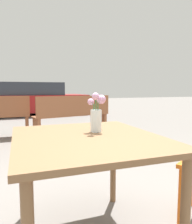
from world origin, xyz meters
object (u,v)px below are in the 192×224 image
(flower_vase, at_px, (96,116))
(bench_far, at_px, (73,114))
(table_front, at_px, (87,150))
(parked_car, at_px, (30,99))

(flower_vase, bearing_deg, bench_far, 78.05)
(bench_far, bearing_deg, table_front, -103.29)
(table_front, bearing_deg, bench_far, 76.71)
(parked_car, bearing_deg, bench_far, -82.48)
(parked_car, bearing_deg, flower_vase, -90.60)
(table_front, xyz_separation_m, parked_car, (0.18, 7.51, -0.03))
(bench_far, distance_m, parked_car, 4.37)
(table_front, relative_size, parked_car, 0.24)
(flower_vase, relative_size, parked_car, 0.06)
(table_front, distance_m, bench_far, 3.27)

